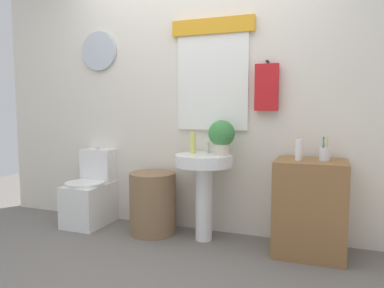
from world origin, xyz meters
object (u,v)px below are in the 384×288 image
object	(u,v)px
toilet	(91,195)
pedestal_sink	(204,176)
soap_bottle	(193,143)
wooden_cabinet	(310,208)
lotion_bottle	(299,150)
toothbrush_cup	(325,154)
laundry_hamper	(153,203)
potted_plant	(222,135)

from	to	relation	value
toilet	pedestal_sink	xyz separation A→B (m)	(1.21, -0.03, 0.28)
toilet	pedestal_sink	size ratio (longest dim) A/B	1.00
toilet	soap_bottle	bearing A→B (deg)	0.93
wooden_cabinet	lotion_bottle	xyz separation A→B (m)	(-0.10, -0.04, 0.46)
toothbrush_cup	laundry_hamper	bearing A→B (deg)	-179.23
pedestal_sink	toothbrush_cup	size ratio (longest dim) A/B	4.11
toilet	toothbrush_cup	size ratio (longest dim) A/B	4.12
pedestal_sink	toothbrush_cup	bearing A→B (deg)	1.16
soap_bottle	lotion_bottle	size ratio (longest dim) A/B	1.17
potted_plant	toothbrush_cup	xyz separation A→B (m)	(0.84, -0.04, -0.12)
toilet	laundry_hamper	xyz separation A→B (m)	(0.71, -0.03, -0.01)
pedestal_sink	potted_plant	size ratio (longest dim) A/B	2.55
potted_plant	lotion_bottle	xyz separation A→B (m)	(0.65, -0.10, -0.09)
toilet	potted_plant	xyz separation A→B (m)	(1.35, 0.03, 0.64)
toilet	wooden_cabinet	xyz separation A→B (m)	(2.10, -0.03, 0.09)
potted_plant	lotion_bottle	distance (m)	0.67
laundry_hamper	wooden_cabinet	size ratio (longest dim) A/B	0.75
soap_bottle	toothbrush_cup	bearing A→B (deg)	-1.57
wooden_cabinet	lotion_bottle	world-z (taller)	lotion_bottle
pedestal_sink	potted_plant	distance (m)	0.39
laundry_hamper	lotion_bottle	distance (m)	1.41
toilet	laundry_hamper	distance (m)	0.71
wooden_cabinet	lotion_bottle	distance (m)	0.47
potted_plant	lotion_bottle	size ratio (longest dim) A/B	1.83
laundry_hamper	soap_bottle	size ratio (longest dim) A/B	2.98
pedestal_sink	soap_bottle	xyz separation A→B (m)	(-0.12, 0.05, 0.29)
toilet	wooden_cabinet	distance (m)	2.10
toothbrush_cup	wooden_cabinet	bearing A→B (deg)	-168.26
laundry_hamper	lotion_bottle	xyz separation A→B (m)	(1.29, -0.04, 0.55)
toothbrush_cup	pedestal_sink	bearing A→B (deg)	-178.84
potted_plant	lotion_bottle	world-z (taller)	potted_plant
wooden_cabinet	toothbrush_cup	size ratio (longest dim) A/B	4.09
toilet	toothbrush_cup	bearing A→B (deg)	-0.33
lotion_bottle	toothbrush_cup	bearing A→B (deg)	17.40
toilet	pedestal_sink	bearing A→B (deg)	-1.53
pedestal_sink	soap_bottle	distance (m)	0.31
toilet	laundry_hamper	size ratio (longest dim) A/B	1.34
soap_bottle	toothbrush_cup	distance (m)	1.10
wooden_cabinet	soap_bottle	size ratio (longest dim) A/B	3.96
laundry_hamper	soap_bottle	world-z (taller)	soap_bottle
toilet	soap_bottle	size ratio (longest dim) A/B	4.00
toilet	potted_plant	size ratio (longest dim) A/B	2.56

